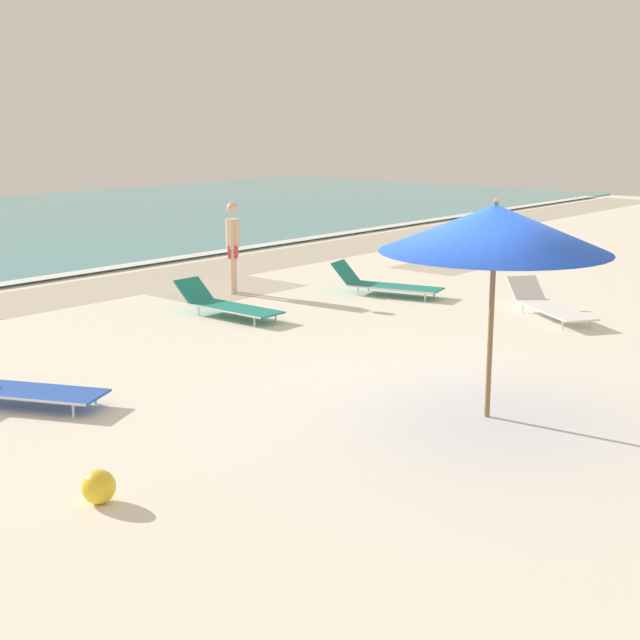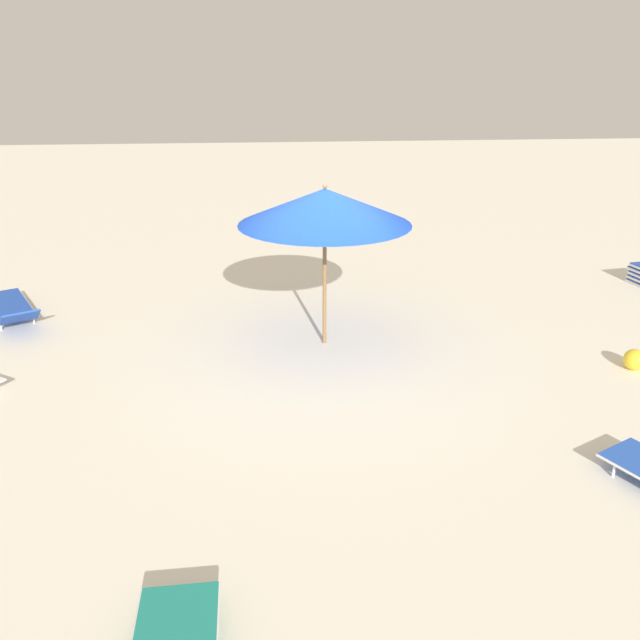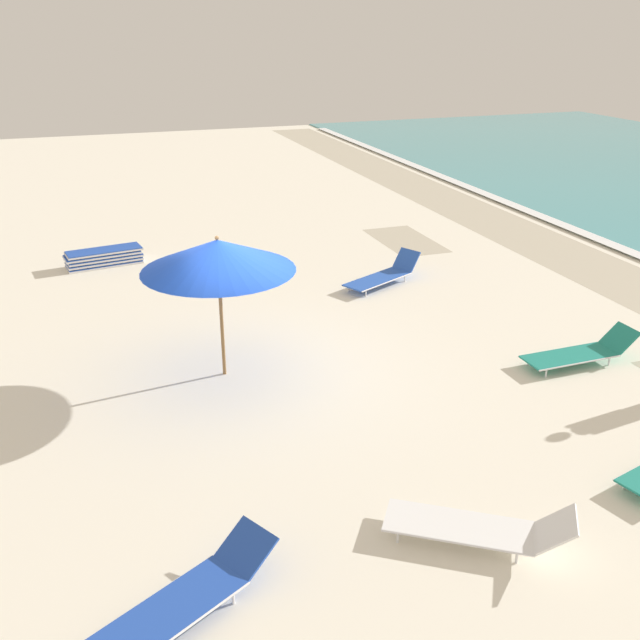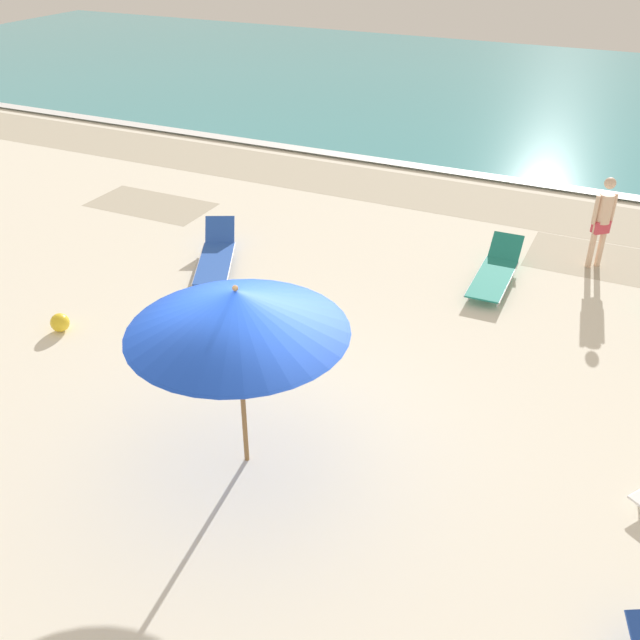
{
  "view_description": "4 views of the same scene",
  "coord_description": "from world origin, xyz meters",
  "px_view_note": "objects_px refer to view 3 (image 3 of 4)",
  "views": [
    {
      "loc": [
        -8.65,
        -5.5,
        3.33
      ],
      "look_at": [
        -0.31,
        1.74,
        0.82
      ],
      "focal_mm": 50.0,
      "sensor_mm": 36.0,
      "label": 1
    },
    {
      "loc": [
        0.89,
        8.33,
        4.0
      ],
      "look_at": [
        0.15,
        1.11,
        1.08
      ],
      "focal_mm": 35.0,
      "sensor_mm": 36.0,
      "label": 2
    },
    {
      "loc": [
        10.91,
        -2.66,
        5.68
      ],
      "look_at": [
        -0.09,
        1.17,
        0.77
      ],
      "focal_mm": 40.0,
      "sensor_mm": 36.0,
      "label": 3
    },
    {
      "loc": [
        3.66,
        -6.35,
        6.11
      ],
      "look_at": [
        -0.21,
        1.82,
        0.71
      ],
      "focal_mm": 40.0,
      "sensor_mm": 36.0,
      "label": 4
    }
  ],
  "objects_px": {
    "beach_ball": "(244,279)",
    "sun_lounger_near_water_right": "(479,527)",
    "beach_umbrella": "(218,256)",
    "lounger_stack": "(104,257)",
    "sun_lounger_beside_umbrella": "(384,275)",
    "sun_lounger_mid_beach_solo": "(580,352)",
    "sun_lounger_under_umbrella": "(183,600)"
  },
  "relations": [
    {
      "from": "sun_lounger_mid_beach_solo",
      "to": "beach_ball",
      "type": "xyz_separation_m",
      "value": [
        -5.98,
        -4.72,
        -0.06
      ]
    },
    {
      "from": "sun_lounger_under_umbrella",
      "to": "sun_lounger_near_water_right",
      "type": "bearing_deg",
      "value": 61.4
    },
    {
      "from": "lounger_stack",
      "to": "sun_lounger_beside_umbrella",
      "type": "relative_size",
      "value": 0.9
    },
    {
      "from": "sun_lounger_under_umbrella",
      "to": "sun_lounger_near_water_right",
      "type": "relative_size",
      "value": 1.06
    },
    {
      "from": "sun_lounger_beside_umbrella",
      "to": "sun_lounger_near_water_right",
      "type": "distance_m",
      "value": 8.92
    },
    {
      "from": "beach_umbrella",
      "to": "beach_ball",
      "type": "relative_size",
      "value": 8.31
    },
    {
      "from": "sun_lounger_near_water_right",
      "to": "sun_lounger_mid_beach_solo",
      "type": "height_order",
      "value": "sun_lounger_mid_beach_solo"
    },
    {
      "from": "sun_lounger_beside_umbrella",
      "to": "sun_lounger_near_water_right",
      "type": "height_order",
      "value": "sun_lounger_beside_umbrella"
    },
    {
      "from": "sun_lounger_near_water_right",
      "to": "beach_ball",
      "type": "bearing_deg",
      "value": -143.01
    },
    {
      "from": "lounger_stack",
      "to": "sun_lounger_mid_beach_solo",
      "type": "xyz_separation_m",
      "value": [
        8.54,
        7.69,
        0.01
      ]
    },
    {
      "from": "sun_lounger_under_umbrella",
      "to": "beach_ball",
      "type": "bearing_deg",
      "value": 134.38
    },
    {
      "from": "sun_lounger_near_water_right",
      "to": "sun_lounger_mid_beach_solo",
      "type": "bearing_deg",
      "value": 164.25
    },
    {
      "from": "lounger_stack",
      "to": "sun_lounger_beside_umbrella",
      "type": "bearing_deg",
      "value": 50.33
    },
    {
      "from": "beach_ball",
      "to": "sun_lounger_beside_umbrella",
      "type": "bearing_deg",
      "value": 71.84
    },
    {
      "from": "beach_umbrella",
      "to": "sun_lounger_mid_beach_solo",
      "type": "height_order",
      "value": "beach_umbrella"
    },
    {
      "from": "sun_lounger_under_umbrella",
      "to": "beach_ball",
      "type": "relative_size",
      "value": 7.35
    },
    {
      "from": "sun_lounger_near_water_right",
      "to": "lounger_stack",
      "type": "bearing_deg",
      "value": -130.09
    },
    {
      "from": "beach_umbrella",
      "to": "lounger_stack",
      "type": "distance_m",
      "value": 7.31
    },
    {
      "from": "beach_ball",
      "to": "sun_lounger_near_water_right",
      "type": "bearing_deg",
      "value": 3.11
    },
    {
      "from": "sun_lounger_near_water_right",
      "to": "sun_lounger_mid_beach_solo",
      "type": "xyz_separation_m",
      "value": [
        -3.57,
        4.2,
        0.0
      ]
    },
    {
      "from": "lounger_stack",
      "to": "sun_lounger_near_water_right",
      "type": "distance_m",
      "value": 12.61
    },
    {
      "from": "lounger_stack",
      "to": "sun_lounger_under_umbrella",
      "type": "xyz_separation_m",
      "value": [
        12.11,
        0.03,
        -0.0
      ]
    },
    {
      "from": "lounger_stack",
      "to": "sun_lounger_near_water_right",
      "type": "bearing_deg",
      "value": 6.9
    },
    {
      "from": "sun_lounger_near_water_right",
      "to": "beach_ball",
      "type": "xyz_separation_m",
      "value": [
        -9.56,
        -0.52,
        -0.06
      ]
    },
    {
      "from": "sun_lounger_under_umbrella",
      "to": "sun_lounger_beside_umbrella",
      "type": "xyz_separation_m",
      "value": [
        -8.54,
        6.03,
        0.02
      ]
    },
    {
      "from": "beach_umbrella",
      "to": "beach_ball",
      "type": "bearing_deg",
      "value": 162.25
    },
    {
      "from": "lounger_stack",
      "to": "sun_lounger_mid_beach_solo",
      "type": "height_order",
      "value": "sun_lounger_mid_beach_solo"
    },
    {
      "from": "sun_lounger_mid_beach_solo",
      "to": "beach_ball",
      "type": "bearing_deg",
      "value": -142.74
    },
    {
      "from": "beach_umbrella",
      "to": "sun_lounger_near_water_right",
      "type": "height_order",
      "value": "beach_umbrella"
    },
    {
      "from": "beach_ball",
      "to": "sun_lounger_mid_beach_solo",
      "type": "bearing_deg",
      "value": 38.29
    },
    {
      "from": "beach_umbrella",
      "to": "lounger_stack",
      "type": "xyz_separation_m",
      "value": [
        -6.87,
        -1.58,
        -1.95
      ]
    },
    {
      "from": "sun_lounger_under_umbrella",
      "to": "sun_lounger_near_water_right",
      "type": "xyz_separation_m",
      "value": [
        0.0,
        3.45,
        0.01
      ]
    }
  ]
}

